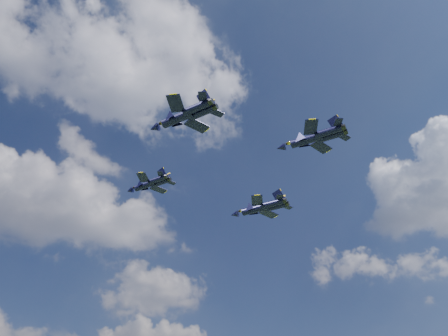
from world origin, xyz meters
TOP-DOWN VIEW (x-y plane):
  - jet_lead at (-18.86, 16.90)m, footprint 12.05×12.57m
  - jet_left at (-16.83, -12.68)m, footprint 13.96×14.74m
  - jet_right at (12.23, 20.86)m, footprint 15.95×15.83m
  - jet_slot at (12.43, -10.94)m, footprint 14.93×14.63m

SIDE VIEW (x-z plane):
  - jet_left at x=-16.83m, z-range 59.49..63.40m
  - jet_lead at x=-18.86m, z-range 61.94..65.29m
  - jet_right at x=12.23m, z-range 62.01..66.34m
  - jet_slot at x=12.43m, z-range 62.31..66.33m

